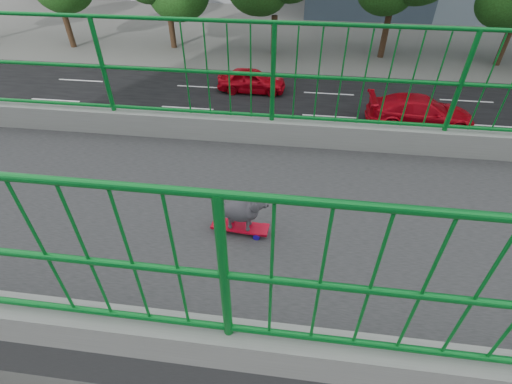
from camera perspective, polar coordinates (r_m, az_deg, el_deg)
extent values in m
cube|color=black|center=(18.29, 11.63, 7.08)|extent=(18.00, 90.00, 0.02)
cube|color=#2D2D2F|center=(4.08, 29.60, -8.23)|extent=(3.00, 24.00, 0.50)
cube|color=gray|center=(4.89, 26.60, 7.03)|extent=(0.20, 24.00, 0.30)
cylinder|color=#0E7E29|center=(4.45, 31.44, 20.67)|extent=(0.04, 24.00, 0.04)
cylinder|color=#0E7E29|center=(4.61, 29.13, 14.37)|extent=(0.04, 24.00, 0.04)
cylinder|color=#0E7E29|center=(4.61, 29.13, 14.37)|extent=(0.06, 0.06, 1.10)
cylinder|color=black|center=(34.51, -26.99, 21.51)|extent=(0.44, 0.44, 2.62)
cylinder|color=black|center=(31.79, -12.94, 23.56)|extent=(0.44, 0.44, 2.97)
cylinder|color=black|center=(29.61, 2.81, 23.05)|extent=(0.44, 0.44, 2.73)
cylinder|color=black|center=(30.42, 19.25, 21.72)|extent=(0.44, 0.44, 2.87)
cylinder|color=black|center=(32.37, 33.98, 18.29)|extent=(0.44, 0.44, 2.66)
cube|color=red|center=(3.37, -2.48, -5.37)|extent=(0.19, 0.53, 0.02)
cube|color=#99999E|center=(3.41, -5.19, -5.19)|extent=(0.09, 0.04, 0.02)
cylinder|color=#1D08B5|center=(3.47, -4.87, -4.57)|extent=(0.03, 0.06, 0.06)
sphere|color=yellow|center=(3.47, -4.87, -4.57)|extent=(0.03, 0.03, 0.03)
cylinder|color=#1D08B5|center=(3.38, -5.49, -6.09)|extent=(0.03, 0.06, 0.06)
sphere|color=yellow|center=(3.38, -5.49, -6.09)|extent=(0.03, 0.03, 0.03)
cube|color=#99999E|center=(3.35, 0.30, -6.03)|extent=(0.09, 0.04, 0.02)
cylinder|color=#1D08B5|center=(3.41, 0.53, -5.38)|extent=(0.03, 0.06, 0.06)
sphere|color=yellow|center=(3.41, 0.53, -5.38)|extent=(0.03, 0.03, 0.03)
cylinder|color=#1D08B5|center=(3.31, 0.07, -6.96)|extent=(0.03, 0.06, 0.06)
sphere|color=yellow|center=(3.31, 0.07, -6.96)|extent=(0.03, 0.03, 0.03)
ellipsoid|color=#332F35|center=(3.24, -2.57, -2.97)|extent=(0.21, 0.30, 0.19)
sphere|color=#332F35|center=(3.13, 0.25, -1.68)|extent=(0.13, 0.13, 0.13)
sphere|color=black|center=(3.12, 1.78, -2.12)|extent=(0.02, 0.02, 0.02)
sphere|color=#332F35|center=(3.25, -5.29, -2.09)|extent=(0.06, 0.06, 0.06)
cylinder|color=#332F35|center=(3.33, -0.97, -4.24)|extent=(0.03, 0.03, 0.12)
cylinder|color=#332F35|center=(3.27, -1.29, -5.22)|extent=(0.03, 0.03, 0.12)
cylinder|color=#332F35|center=(3.36, -3.69, -3.84)|extent=(0.03, 0.03, 0.12)
cylinder|color=#332F35|center=(3.31, -4.06, -4.80)|extent=(0.03, 0.03, 0.12)
imported|color=#A1A1A6|center=(17.49, -0.64, 8.92)|extent=(2.26, 4.91, 1.36)
imported|color=red|center=(21.06, 24.06, 11.26)|extent=(2.18, 5.35, 1.55)
imported|color=red|center=(23.30, -0.67, 16.90)|extent=(1.64, 4.09, 1.39)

